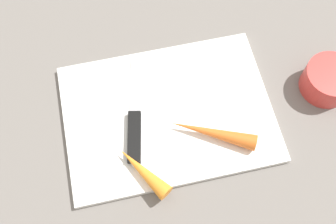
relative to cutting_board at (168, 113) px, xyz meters
The scene contains 6 objects.
ground_plane 0.01m from the cutting_board, ahead, with size 1.40×1.40×0.00m, color slate.
cutting_board is the anchor object (origin of this frame).
knife 0.07m from the cutting_board, 160.71° to the right, with size 0.06×0.20×0.01m.
carrot_long 0.09m from the cutting_board, 43.18° to the right, with size 0.03×0.03×0.14m, color orange.
carrot_short 0.12m from the cutting_board, 122.44° to the right, with size 0.03×0.03×0.11m, color orange.
small_bowl 0.29m from the cutting_board, ahead, with size 0.09×0.09×0.05m, color red.
Camera 1 is at (-0.06, -0.28, 0.65)m, focal length 43.29 mm.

